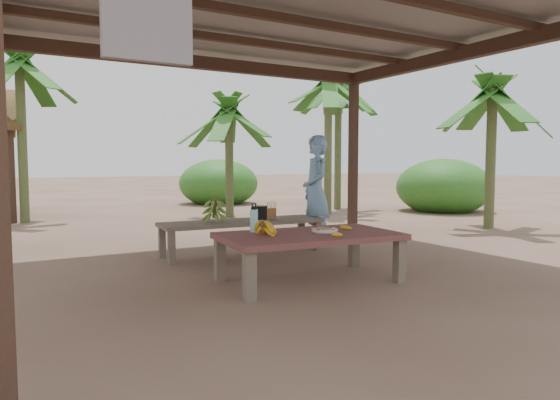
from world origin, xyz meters
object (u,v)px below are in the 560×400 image
plate (325,230)px  water_flask (254,220)px  ripe_banana_bunch (262,227)px  cooking_pot (260,213)px  work_table (309,240)px  bench (243,224)px  woman (316,191)px

plate → water_flask: water_flask is taller
ripe_banana_bunch → cooking_pot: ripe_banana_bunch is taller
work_table → water_flask: 0.61m
plate → water_flask: bearing=150.5°
bench → ripe_banana_bunch: 1.79m
work_table → plate: size_ratio=6.82×
work_table → bench: bearing=92.0°
ripe_banana_bunch → water_flask: size_ratio=0.88×
bench → cooking_pot: 0.30m
work_table → cooking_pot: size_ratio=9.19×
plate → cooking_pot: 1.78m
bench → plate: (0.10, -1.76, 0.12)m
work_table → bench: work_table is taller
ripe_banana_bunch → plate: (0.69, -0.09, -0.06)m
work_table → ripe_banana_bunch: bearing=175.3°
work_table → ripe_banana_bunch: size_ratio=6.95×
ripe_banana_bunch → cooking_pot: 1.89m
water_flask → plate: bearing=-29.5°
ripe_banana_bunch → plate: 0.70m
ripe_banana_bunch → woman: bearing=43.5°
ripe_banana_bunch → plate: ripe_banana_bunch is taller
water_flask → work_table: bearing=-38.5°
water_flask → cooking_pot: size_ratio=1.51×
work_table → woman: bearing=59.3°
bench → plate: bearing=-84.2°
work_table → ripe_banana_bunch: ripe_banana_bunch is taller
ripe_banana_bunch → work_table: bearing=-9.6°
plate → woman: 2.06m
plate → woman: woman is taller
ripe_banana_bunch → plate: bearing=-7.2°
work_table → woman: 2.18m
work_table → water_flask: bearing=146.3°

